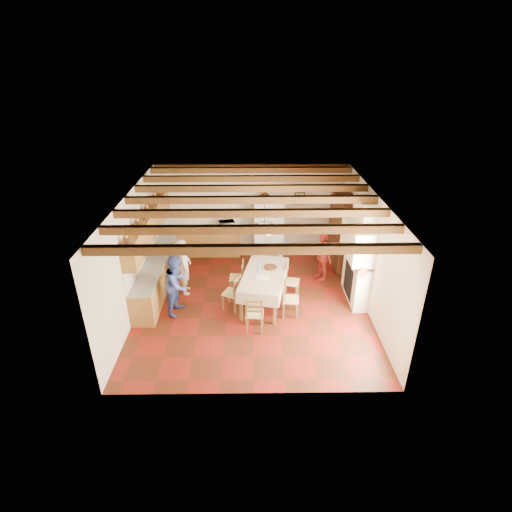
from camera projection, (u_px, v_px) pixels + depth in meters
The scene contains 31 objects.
floor at pixel (252, 302), 10.81m from camera, with size 6.00×6.50×0.02m, color #481B0E.
ceiling at pixel (252, 196), 9.44m from camera, with size 6.00×6.50×0.02m, color white.
wall_back at pixel (252, 208), 13.03m from camera, with size 6.00×0.02×3.00m, color beige.
wall_front at pixel (253, 333), 7.22m from camera, with size 6.00×0.02×3.00m, color beige.
wall_left at pixel (133, 253), 10.09m from camera, with size 0.02×6.50×3.00m, color beige.
wall_right at pixel (370, 252), 10.16m from camera, with size 0.02×6.50×3.00m, color beige.
ceiling_beams at pixel (252, 200), 9.49m from camera, with size 6.00×6.30×0.16m, color #3B2010, non-canonical shape.
lower_cabinets_left at pixel (159, 270), 11.51m from camera, with size 0.60×4.30×0.86m, color brown.
lower_cabinets_back at pixel (205, 242), 13.22m from camera, with size 2.30×0.60×0.86m, color brown.
countertop_left at pixel (157, 256), 11.31m from camera, with size 0.62×4.30×0.04m, color gray.
countertop_back at pixel (204, 230), 13.02m from camera, with size 2.34×0.62×0.04m, color gray.
backsplash_left at pixel (146, 246), 11.16m from camera, with size 0.03×4.30×0.60m, color #ECE7CD.
backsplash_back at pixel (205, 217), 13.13m from camera, with size 2.30×0.03×0.60m, color #ECE7CD.
upper_cabinets at pixel (148, 225), 10.87m from camera, with size 0.35×4.20×0.70m, color brown.
fireplace at pixel (357, 252), 10.38m from camera, with size 0.56×1.60×2.80m, color beige, non-canonical shape.
wall_picture at pixel (300, 198), 12.87m from camera, with size 0.34×0.03×0.42m, color #2F2413.
refrigerator at pixel (269, 228), 13.03m from camera, with size 0.94×0.77×1.88m, color white.
hutch at pixel (342, 231), 12.21m from camera, with size 0.53×1.27×2.30m, color #391F10, non-canonical shape.
dining_table at pixel (264, 276), 10.45m from camera, with size 1.43×2.21×0.89m.
chandelier at pixel (265, 225), 9.79m from camera, with size 0.47×0.47×0.03m, color black.
chair_left_near at pixel (232, 292), 10.36m from camera, with size 0.42×0.40×0.96m, color brown, non-canonical shape.
chair_left_far at pixel (237, 277), 11.06m from camera, with size 0.42×0.40×0.96m, color brown, non-canonical shape.
chair_right_near at pixel (291, 299), 10.09m from camera, with size 0.42×0.40×0.96m, color brown, non-canonical shape.
chair_right_far at pixel (291, 281), 10.85m from camera, with size 0.42×0.40×0.96m, color brown, non-canonical shape.
chair_end_near at pixel (255, 313), 9.53m from camera, with size 0.42×0.40×0.96m, color brown, non-canonical shape.
chair_end_far at pixel (272, 263), 11.77m from camera, with size 0.42×0.40×0.96m, color brown, non-canonical shape.
person_man at pixel (184, 266), 10.93m from camera, with size 0.59×0.39×1.61m, color beige.
person_woman_blue at pixel (177, 284), 10.08m from camera, with size 0.78×0.61×1.60m, color #364D9E.
person_woman_red at pixel (322, 256), 11.58m from camera, with size 0.88×0.37×1.51m, color #AB2D24.
microwave at pixel (227, 225), 12.96m from camera, with size 0.49×0.33×0.27m, color silver.
fridge_vase at pixel (265, 195), 12.53m from camera, with size 0.31×0.31×0.32m, color #391F10.
Camera 1 is at (-0.03, -9.07, 6.01)m, focal length 28.00 mm.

